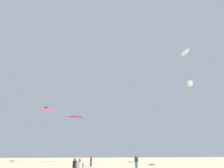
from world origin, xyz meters
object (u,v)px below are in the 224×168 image
at_px(person_left, 136,161).
at_px(person_midground, 75,166).
at_px(kite_aloft_0, 47,110).
at_px(kite_aloft_1, 190,83).
at_px(kite_aloft_2, 76,117).
at_px(person_right, 91,160).
at_px(kite_aloft_3, 185,52).
at_px(kite_aloft_4, 45,109).

bearing_deg(person_left, person_midground, -54.97).
distance_m(kite_aloft_0, kite_aloft_1, 29.66).
bearing_deg(kite_aloft_2, kite_aloft_1, -31.28).
relative_size(person_right, kite_aloft_3, 0.43).
relative_size(kite_aloft_0, kite_aloft_2, 0.79).
relative_size(person_left, kite_aloft_0, 0.49).
bearing_deg(kite_aloft_1, kite_aloft_3, 64.10).
xyz_separation_m(person_right, kite_aloft_4, (-10.85, 17.31, 10.65)).
bearing_deg(kite_aloft_3, person_right, -156.63).
distance_m(person_midground, person_right, 12.94).
height_order(person_midground, kite_aloft_4, kite_aloft_4).
bearing_deg(kite_aloft_1, person_left, -150.56).
relative_size(person_left, kite_aloft_2, 0.39).
height_order(kite_aloft_2, kite_aloft_4, kite_aloft_4).
xyz_separation_m(person_right, kite_aloft_1, (17.53, 1.52, 12.90)).
xyz_separation_m(kite_aloft_2, kite_aloft_4, (-7.40, 3.06, 2.18)).
height_order(kite_aloft_1, kite_aloft_2, kite_aloft_1).
bearing_deg(person_left, kite_aloft_2, -166.57).
relative_size(kite_aloft_2, kite_aloft_3, 1.16).
distance_m(person_midground, kite_aloft_0, 28.74).
xyz_separation_m(person_right, kite_aloft_0, (-9.62, 13.00, 9.65)).
bearing_deg(person_midground, kite_aloft_3, -1.29).
relative_size(person_right, kite_aloft_1, 0.42).
bearing_deg(person_left, kite_aloft_0, -151.62).
xyz_separation_m(person_right, kite_aloft_2, (-3.45, 14.26, 8.47)).
height_order(person_right, kite_aloft_0, kite_aloft_0).
height_order(kite_aloft_0, kite_aloft_4, kite_aloft_4).
height_order(person_midground, kite_aloft_0, kite_aloft_0).
distance_m(person_left, kite_aloft_1, 18.75).
height_order(person_midground, person_left, person_left).
bearing_deg(kite_aloft_1, person_midground, -143.08).
xyz_separation_m(person_left, kite_aloft_3, (15.61, 14.37, 23.07)).
relative_size(person_midground, person_left, 0.95).
xyz_separation_m(person_left, person_right, (-5.64, 5.19, -0.04)).
relative_size(person_right, kite_aloft_2, 0.37).
bearing_deg(kite_aloft_2, person_left, -64.96).
height_order(person_left, person_right, person_left).
distance_m(person_right, kite_aloft_3, 32.71).
bearing_deg(kite_aloft_4, kite_aloft_3, -14.22).
xyz_separation_m(kite_aloft_1, kite_aloft_2, (-20.98, 12.74, -4.43)).
bearing_deg(kite_aloft_4, person_left, -53.77).
bearing_deg(kite_aloft_0, person_midground, -72.72).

